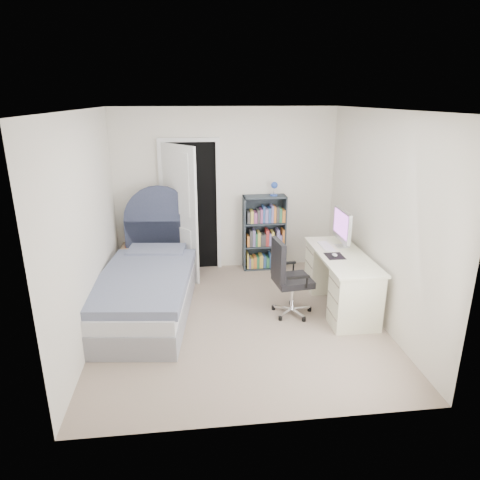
{
  "coord_description": "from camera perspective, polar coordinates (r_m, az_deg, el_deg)",
  "views": [
    {
      "loc": [
        -0.54,
        -4.7,
        2.63
      ],
      "look_at": [
        0.03,
        0.13,
        1.0
      ],
      "focal_mm": 32.0,
      "sensor_mm": 36.0,
      "label": 1
    }
  ],
  "objects": [
    {
      "name": "bookcase",
      "position": [
        6.78,
        3.33,
        0.74
      ],
      "size": [
        0.66,
        0.28,
        1.4
      ],
      "color": "#333D45",
      "rests_on": "ground"
    },
    {
      "name": "desk",
      "position": [
        5.72,
        13.24,
        -4.93
      ],
      "size": [
        0.6,
        1.49,
        1.23
      ],
      "color": "#F2F0CB",
      "rests_on": "ground"
    },
    {
      "name": "bed",
      "position": [
        5.67,
        -12.15,
        -5.92
      ],
      "size": [
        1.32,
        2.4,
        1.42
      ],
      "color": "gray",
      "rests_on": "ground"
    },
    {
      "name": "office_chair",
      "position": [
        5.33,
        6.28,
        -4.58
      ],
      "size": [
        0.52,
        0.54,
        0.99
      ],
      "color": "silver",
      "rests_on": "ground"
    },
    {
      "name": "floor_lamp",
      "position": [
        6.72,
        -8.81,
        0.4
      ],
      "size": [
        0.2,
        0.2,
        1.38
      ],
      "color": "silver",
      "rests_on": "ground"
    },
    {
      "name": "door",
      "position": [
        6.46,
        -7.52,
        4.11
      ],
      "size": [
        0.92,
        0.68,
        2.06
      ],
      "color": "black",
      "rests_on": "ground"
    },
    {
      "name": "nightstand",
      "position": [
        6.76,
        -13.95,
        -1.57
      ],
      "size": [
        0.38,
        0.38,
        0.56
      ],
      "color": "tan",
      "rests_on": "ground"
    },
    {
      "name": "room_shell",
      "position": [
        4.93,
        -0.12,
        2.3
      ],
      "size": [
        3.5,
        3.7,
        2.6
      ],
      "color": "gray",
      "rests_on": "ground"
    }
  ]
}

